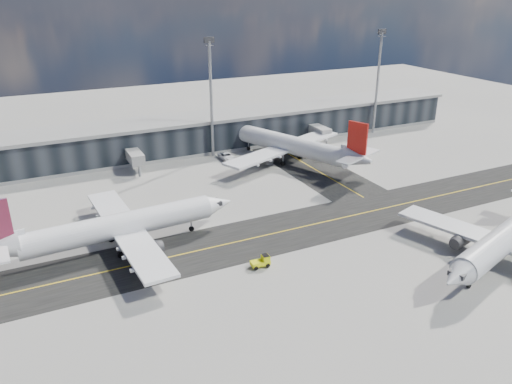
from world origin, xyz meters
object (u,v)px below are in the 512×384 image
(airliner_redtail, at_px, (291,145))
(service_van, at_px, (227,156))
(baggage_tug, at_px, (262,261))
(airliner_af, at_px, (116,227))
(airliner_near, at_px, (510,235))

(airliner_redtail, xyz_separation_m, service_van, (-13.29, 8.33, -3.48))
(airliner_redtail, xyz_separation_m, baggage_tug, (-27.91, -40.61, -3.41))
(baggage_tug, bearing_deg, airliner_redtail, 147.88)
(airliner_af, xyz_separation_m, airliner_redtail, (46.60, 25.37, 0.32))
(airliner_af, relative_size, baggage_tug, 13.64)
(airliner_near, bearing_deg, airliner_redtail, -9.26)
(airliner_af, xyz_separation_m, service_van, (33.30, 33.70, -3.16))
(airliner_near, xyz_separation_m, baggage_tug, (-36.06, 14.28, -3.03))
(airliner_af, relative_size, service_van, 6.68)
(airliner_af, bearing_deg, airliner_near, 58.09)
(airliner_af, xyz_separation_m, baggage_tug, (18.69, -15.23, -3.09))
(airliner_near, relative_size, service_van, 6.44)
(airliner_redtail, bearing_deg, service_van, 125.98)
(airliner_af, distance_m, airliner_redtail, 53.06)
(airliner_af, height_order, service_van, airliner_af)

